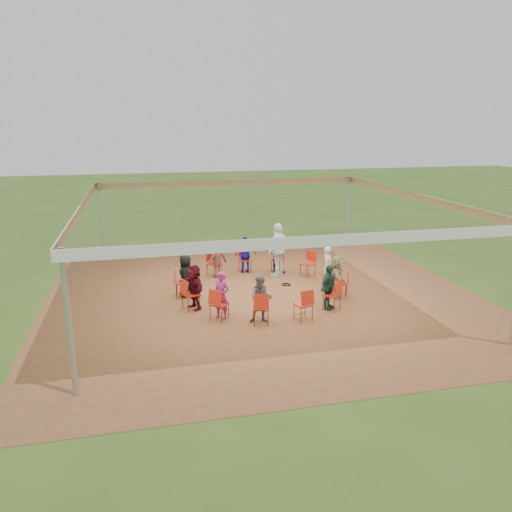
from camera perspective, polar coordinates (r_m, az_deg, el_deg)
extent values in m
plane|color=#35531A|center=(15.71, 0.59, -4.31)|extent=(80.00, 80.00, 0.00)
plane|color=brown|center=(15.71, 0.59, -4.29)|extent=(13.00, 13.00, 0.00)
cylinder|color=#B2B2B7|center=(10.20, -20.61, -7.28)|extent=(0.12, 0.12, 3.00)
cylinder|color=#B2B2B7|center=(19.79, -17.23, 3.58)|extent=(0.12, 0.12, 3.00)
cylinder|color=#B2B2B7|center=(21.51, 10.44, 4.88)|extent=(0.12, 0.12, 3.00)
plane|color=white|center=(14.98, 0.62, 6.58)|extent=(10.30, 10.30, 0.00)
cube|color=white|center=(10.17, 7.59, 1.69)|extent=(10.30, 0.03, 0.24)
cube|color=white|center=(19.99, -2.95, 8.35)|extent=(10.30, 0.03, 0.24)
cube|color=white|center=(14.66, -19.40, 5.07)|extent=(0.03, 10.30, 0.24)
cube|color=white|center=(16.98, 17.87, 6.45)|extent=(0.03, 10.30, 0.24)
imported|color=tan|center=(15.41, 9.22, -2.30)|extent=(0.86, 1.30, 1.31)
imported|color=beige|center=(16.44, 8.20, -1.15)|extent=(0.37, 0.51, 1.31)
imported|color=#1E1E42|center=(17.68, 2.40, 0.15)|extent=(0.74, 0.62, 1.31)
imported|color=#19179A|center=(17.68, -1.21, 0.16)|extent=(0.77, 0.39, 1.31)
imported|color=brown|center=(17.24, -4.53, -0.28)|extent=(0.95, 0.77, 1.31)
imported|color=black|center=(15.40, -8.03, -2.26)|extent=(0.43, 0.68, 1.31)
imported|color=#3F0A14|center=(14.37, -7.07, -3.50)|extent=(0.86, 1.30, 1.31)
imported|color=#902168|center=(13.59, -3.98, -4.52)|extent=(0.57, 0.55, 1.31)
imported|color=slate|center=(13.29, 0.60, -4.93)|extent=(0.71, 0.51, 1.31)
imported|color=#1E4330|center=(14.37, 8.27, -3.54)|extent=(0.84, 0.81, 1.31)
imported|color=white|center=(17.22, 2.59, 0.71)|extent=(1.21, 1.13, 1.88)
torus|color=black|center=(16.53, 3.42, -3.26)|extent=(0.39, 0.39, 0.03)
torus|color=black|center=(16.51, 3.60, -3.29)|extent=(0.31, 0.31, 0.03)
cube|color=#B7B7BC|center=(15.43, 8.39, -2.62)|extent=(0.35, 0.41, 0.02)
cube|color=#B7B7BC|center=(15.40, 8.86, -2.21)|extent=(0.20, 0.36, 0.23)
cube|color=#CCE0FF|center=(15.40, 8.83, -2.21)|extent=(0.16, 0.31, 0.19)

